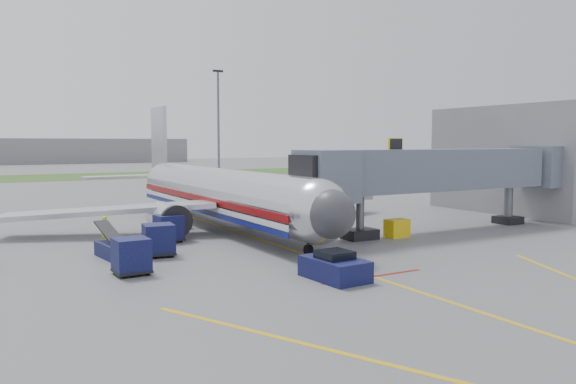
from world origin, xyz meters
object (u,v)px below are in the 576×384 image
ramp_worker (105,229)px  belt_loader (115,250)px  airliner (220,193)px  pushback_tug (335,267)px

ramp_worker → belt_loader: bearing=-111.9°
belt_loader → ramp_worker: belt_loader is taller
airliner → belt_loader: airliner is taller
airliner → ramp_worker: bearing=-163.9°
pushback_tug → belt_loader: size_ratio=0.85×
belt_loader → ramp_worker: size_ratio=2.38×
pushback_tug → ramp_worker: bearing=114.7°
pushback_tug → belt_loader: 13.13m
airliner → ramp_worker: airliner is taller
airliner → ramp_worker: size_ratio=20.83×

